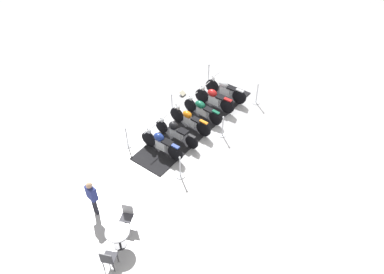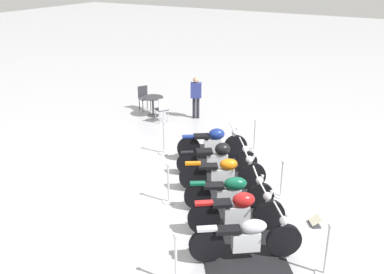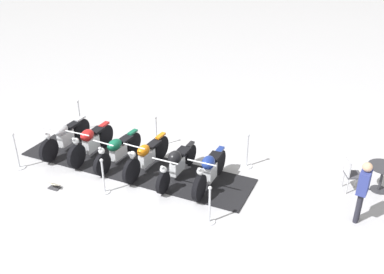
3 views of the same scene
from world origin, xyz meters
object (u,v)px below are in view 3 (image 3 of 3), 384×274
Objects in this scene: motorcycle_copper at (146,156)px; stanchion_left_mid at (156,136)px; motorcycle_forest at (117,150)px; motorcycle_navy at (209,170)px; stanchion_right_mid at (104,181)px; cafe_table at (383,172)px; stanchion_right_rear at (209,210)px; cafe_chair_across_table at (351,173)px; stanchion_right_front at (18,157)px; bystander_person at (363,187)px; motorcycle_maroon at (90,142)px; stanchion_left_front at (80,121)px; info_placard at (54,186)px; motorcycle_chrome at (65,136)px; stanchion_left_rear at (247,157)px; motorcycle_black at (177,163)px.

motorcycle_copper is 1.83× the size of stanchion_left_mid.
motorcycle_forest is 2.87m from motorcycle_navy.
cafe_table is (3.51, 6.33, 0.20)m from stanchion_right_mid.
cafe_chair_across_table is at bearing 80.10° from stanchion_right_rear.
stanchion_right_mid is (1.64, -2.29, 0.00)m from stanchion_left_mid.
stanchion_right_front is 9.22m from bystander_person.
stanchion_right_rear is at bearing 71.69° from motorcycle_maroon.
motorcycle_copper is 1.73× the size of stanchion_right_front.
motorcycle_navy is 1.75× the size of stanchion_right_rear.
cafe_table is 0.82m from cafe_chair_across_table.
stanchion_left_front reaches higher than info_placard.
motorcycle_maroon is 0.93× the size of motorcycle_copper.
motorcycle_chrome is at bearing -59.28° from info_placard.
motorcycle_forest is 1.84× the size of stanchion_right_mid.
motorcycle_forest is 2.01× the size of cafe_chair_across_table.
motorcycle_navy is (2.33, 1.68, 0.04)m from motorcycle_forest.
stanchion_left_rear is 0.67× the size of bystander_person.
stanchion_right_mid is (-1.14, -2.52, -0.16)m from motorcycle_navy.
stanchion_left_front is 1.08× the size of stanchion_right_mid.
stanchion_left_front is 9.51m from cafe_table.
stanchion_right_front is at bearing -144.39° from stanchion_right_mid.
motorcycle_maroon is 3.83m from motorcycle_navy.
stanchion_left_front reaches higher than motorcycle_navy.
cafe_table is (5.92, 8.06, 0.21)m from stanchion_right_front.
stanchion_right_front is at bearing -100.91° from stanchion_left_mid.
stanchion_left_front is (-4.43, -1.38, -0.17)m from motorcycle_black.
info_placard is at bearing -120.32° from cafe_table.
motorcycle_navy is 1.75× the size of stanchion_right_mid.
info_placard is (-0.43, -2.51, -0.44)m from motorcycle_copper.
motorcycle_chrome reaches higher than motorcycle_navy.
stanchion_right_front is 10.00m from cafe_table.
motorcycle_navy is 4.16m from info_placard.
cafe_table is (3.13, 4.39, 0.06)m from motorcycle_black.
cafe_table is at bearing 76.63° from stanchion_right_rear.
motorcycle_chrome is at bearing -86.89° from motorcycle_forest.
info_placard is 8.63m from cafe_table.
bystander_person is at bearing 45.05° from stanchion_right_front.
motorcycle_forest is 1.76× the size of stanchion_left_mid.
stanchion_left_front reaches higher than stanchion_left_rear.
stanchion_left_mid is at bearing 79.09° from stanchion_right_front.
stanchion_right_mid is at bearing -144.39° from stanchion_right_rear.
stanchion_right_rear is 2.72× the size of info_placard.
info_placard is 0.40× the size of cafe_chair_across_table.
motorcycle_navy is (0.77, 0.57, 0.02)m from motorcycle_black.
stanchion_right_rear is at bearing -174.56° from info_placard.
stanchion_right_rear is (1.27, -0.79, -0.16)m from motorcycle_navy.
bystander_person is at bearing 23.56° from stanchion_left_mid.
stanchion_right_mid is at bearing 35.61° from stanchion_right_front.
motorcycle_navy reaches higher than cafe_chair_across_table.
stanchion_left_mid reaches higher than stanchion_right_mid.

